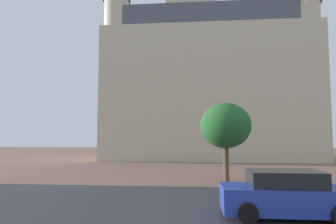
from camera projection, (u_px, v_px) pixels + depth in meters
The scene contains 5 objects.
ground_plane at pixel (160, 199), 12.67m from camera, with size 120.00×120.00×0.00m, color brown.
street_asphalt_strip at pixel (158, 203), 11.90m from camera, with size 120.00×8.00×0.00m, color #2D2D33.
landmark_building at pixel (205, 78), 36.56m from camera, with size 24.07×11.38×31.65m.
car_blue at pixel (285, 195), 9.80m from camera, with size 4.12×1.96×1.52m.
tree_curb_far at pixel (226, 126), 17.43m from camera, with size 2.94×2.94×4.61m.
Camera 1 is at (1.52, -2.85, 2.64)m, focal length 31.99 mm.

